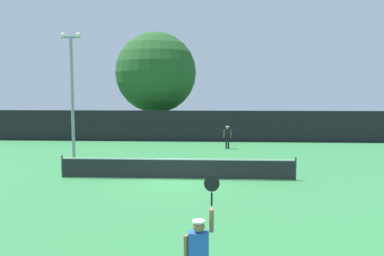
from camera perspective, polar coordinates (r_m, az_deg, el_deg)
ground_plane at (r=18.64m, az=-2.19°, el=-7.36°), size 120.00×120.00×0.00m
tennis_net at (r=18.53m, az=-2.20°, el=-5.81°), size 11.04×0.08×1.07m
perimeter_fence at (r=32.78m, az=0.20°, el=0.29°), size 34.82×0.12×2.57m
player_serving at (r=7.79m, az=1.06°, el=-17.03°), size 0.67×0.39×2.47m
player_receiving at (r=28.52m, az=5.15°, el=-1.01°), size 0.57×0.24×1.64m
tennis_ball at (r=17.71m, az=-4.06°, el=-7.92°), size 0.07×0.07×0.07m
light_pole at (r=24.03m, az=-16.95°, el=5.52°), size 1.18×0.28×7.48m
large_tree at (r=37.42m, az=-5.24°, el=7.96°), size 7.53×7.53×9.69m
parked_car_near at (r=38.60m, az=-3.91°, el=0.24°), size 2.41×4.40×1.69m
parked_car_mid at (r=40.97m, az=14.90°, el=0.36°), size 2.11×4.29×1.69m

